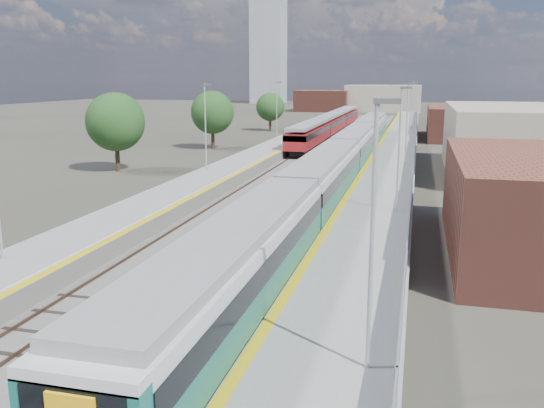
% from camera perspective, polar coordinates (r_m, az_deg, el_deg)
% --- Properties ---
extents(ground, '(320.00, 320.00, 0.00)m').
position_cam_1_polar(ground, '(64.12, 7.23, 4.25)').
color(ground, '#47443A').
rests_on(ground, ground).
extents(ballast_bed, '(10.50, 155.00, 0.06)m').
position_cam_1_polar(ballast_bed, '(66.87, 5.58, 4.65)').
color(ballast_bed, '#565451').
rests_on(ballast_bed, ground).
extents(tracks, '(8.96, 160.00, 0.17)m').
position_cam_1_polar(tracks, '(68.42, 6.30, 4.87)').
color(tracks, '#4C3323').
rests_on(tracks, ground).
extents(platform_right, '(4.70, 155.00, 8.52)m').
position_cam_1_polar(platform_right, '(66.10, 12.08, 4.78)').
color(platform_right, slate).
rests_on(platform_right, ground).
extents(platform_left, '(4.30, 155.00, 8.52)m').
position_cam_1_polar(platform_left, '(68.14, -0.09, 5.26)').
color(platform_left, slate).
rests_on(platform_left, ground).
extents(buildings, '(72.00, 185.50, 40.00)m').
position_cam_1_polar(buildings, '(153.80, 4.68, 13.01)').
color(buildings, brown).
rests_on(buildings, ground).
extents(green_train, '(2.91, 81.08, 3.21)m').
position_cam_1_polar(green_train, '(50.05, 7.05, 4.58)').
color(green_train, black).
rests_on(green_train, ground).
extents(red_train, '(2.69, 54.55, 3.39)m').
position_cam_1_polar(red_train, '(90.50, 5.86, 7.92)').
color(red_train, black).
rests_on(red_train, ground).
extents(tree_a, '(5.65, 5.65, 7.66)m').
position_cam_1_polar(tree_a, '(57.96, -15.25, 7.85)').
color(tree_a, '#382619').
rests_on(tree_a, ground).
extents(tree_b, '(5.47, 5.47, 7.41)m').
position_cam_1_polar(tree_b, '(74.45, -5.94, 9.01)').
color(tree_b, '#382619').
rests_on(tree_b, ground).
extents(tree_c, '(4.81, 4.81, 6.52)m').
position_cam_1_polar(tree_c, '(99.56, -0.18, 9.59)').
color(tree_c, '#382619').
rests_on(tree_c, ground).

